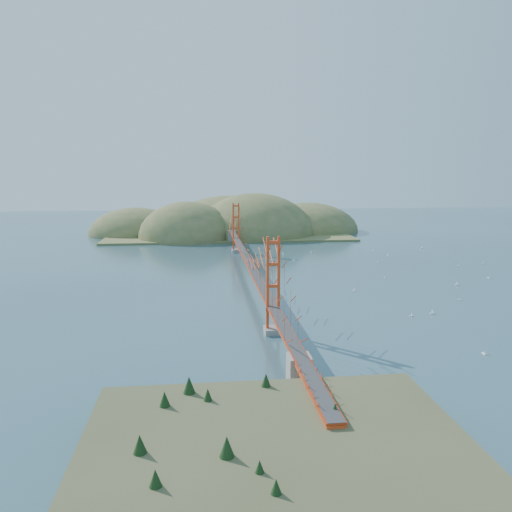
{
  "coord_description": "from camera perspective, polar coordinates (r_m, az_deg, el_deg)",
  "views": [
    {
      "loc": [
        -8.41,
        -86.65,
        19.28
      ],
      "look_at": [
        1.37,
        0.0,
        4.21
      ],
      "focal_mm": 35.0,
      "sensor_mm": 36.0,
      "label": 1
    }
  ],
  "objects": [
    {
      "name": "sailboat_15",
      "position": [
        123.59,
        13.24,
        0.64
      ],
      "size": [
        0.48,
        0.57,
        0.67
      ],
      "color": "white",
      "rests_on": "ground"
    },
    {
      "name": "far_headlands",
      "position": [
        156.72,
        -2.51,
        2.73
      ],
      "size": [
        84.0,
        58.0,
        25.0
      ],
      "color": "olive",
      "rests_on": "ground"
    },
    {
      "name": "sailboat_10",
      "position": [
        59.06,
        24.62,
        -10.02
      ],
      "size": [
        0.49,
        0.61,
        0.72
      ],
      "color": "white",
      "rests_on": "ground"
    },
    {
      "name": "sailboat_9",
      "position": [
        121.08,
        21.34,
        0.04
      ],
      "size": [
        0.66,
        0.66,
        0.7
      ],
      "color": "white",
      "rests_on": "ground"
    },
    {
      "name": "sailboat_5",
      "position": [
        99.37,
        25.04,
        -2.23
      ],
      "size": [
        0.66,
        0.66,
        0.74
      ],
      "color": "white",
      "rests_on": "ground"
    },
    {
      "name": "sailboat_14",
      "position": [
        82.42,
        11.14,
        -3.8
      ],
      "size": [
        0.56,
        0.62,
        0.71
      ],
      "color": "white",
      "rests_on": "ground"
    },
    {
      "name": "sailboat_7",
      "position": [
        117.07,
        14.83,
        0.07
      ],
      "size": [
        0.59,
        0.52,
        0.66
      ],
      "color": "white",
      "rests_on": "ground"
    },
    {
      "name": "bridge",
      "position": [
        88.1,
        -0.9,
        1.8
      ],
      "size": [
        2.2,
        94.4,
        12.0
      ],
      "color": "gray",
      "rests_on": "ground"
    },
    {
      "name": "sailboat_17",
      "position": [
        130.5,
        18.4,
        0.87
      ],
      "size": [
        0.6,
        0.53,
        0.69
      ],
      "color": "white",
      "rests_on": "ground"
    },
    {
      "name": "sailboat_4",
      "position": [
        109.43,
        22.09,
        -1.0
      ],
      "size": [
        0.59,
        0.59,
        0.62
      ],
      "color": "white",
      "rests_on": "ground"
    },
    {
      "name": "sailboat_16",
      "position": [
        107.91,
        4.35,
        -0.44
      ],
      "size": [
        0.63,
        0.63,
        0.66
      ],
      "color": "white",
      "rests_on": "ground"
    },
    {
      "name": "approach_viaduct",
      "position": [
        39.47,
        6.73,
        -15.35
      ],
      "size": [
        1.4,
        12.0,
        3.38
      ],
      "color": "#AF3213",
      "rests_on": "ground"
    },
    {
      "name": "sailboat_11",
      "position": [
        113.87,
        24.53,
        -0.76
      ],
      "size": [
        0.66,
        0.64,
        0.74
      ],
      "color": "white",
      "rests_on": "ground"
    },
    {
      "name": "sailboat_extra_1",
      "position": [
        72.17,
        19.48,
        -6.14
      ],
      "size": [
        0.64,
        0.56,
        0.73
      ],
      "color": "white",
      "rests_on": "ground"
    },
    {
      "name": "ground",
      "position": [
        89.17,
        -0.87,
        -2.68
      ],
      "size": [
        320.0,
        320.0,
        0.0
      ],
      "primitive_type": "plane",
      "color": "#315262",
      "rests_on": "ground"
    },
    {
      "name": "sailboat_extra_0",
      "position": [
        70.07,
        17.35,
        -6.51
      ],
      "size": [
        0.51,
        0.43,
        0.6
      ],
      "color": "white",
      "rests_on": "ground"
    },
    {
      "name": "sailboat_0",
      "position": [
        93.65,
        14.51,
        -2.31
      ],
      "size": [
        0.42,
        0.52,
        0.6
      ],
      "color": "white",
      "rests_on": "ground"
    },
    {
      "name": "sailboat_3",
      "position": [
        115.47,
        3.1,
        0.25
      ],
      "size": [
        0.65,
        0.65,
        0.7
      ],
      "color": "white",
      "rests_on": "ground"
    },
    {
      "name": "sailboat_2",
      "position": [
        91.31,
        21.99,
        -3.01
      ],
      "size": [
        0.62,
        0.54,
        0.7
      ],
      "color": "white",
      "rests_on": "ground"
    },
    {
      "name": "sailboat_12",
      "position": [
        118.32,
        6.33,
        0.44
      ],
      "size": [
        0.59,
        0.5,
        0.68
      ],
      "color": "white",
      "rests_on": "ground"
    },
    {
      "name": "sailboat_6",
      "position": [
        81.24,
        22.26,
        -4.56
      ],
      "size": [
        0.64,
        0.64,
        0.67
      ],
      "color": "white",
      "rests_on": "ground"
    },
    {
      "name": "fort",
      "position": [
        43.97,
        5.95,
        -15.3
      ],
      "size": [
        3.7,
        2.3,
        1.75
      ],
      "color": "maroon",
      "rests_on": "ground"
    },
    {
      "name": "near_bluff",
      "position": [
        32.98,
        2.46,
        -22.91
      ],
      "size": [
        24.0,
        20.5,
        4.25
      ],
      "color": "#414B2A",
      "rests_on": "ground"
    },
    {
      "name": "sailboat_1",
      "position": [
        108.93,
        13.79,
        -0.59
      ],
      "size": [
        0.69,
        0.69,
        0.73
      ],
      "color": "white",
      "rests_on": "ground"
    },
    {
      "name": "promontory",
      "position": [
        43.51,
        5.61,
        -16.37
      ],
      "size": [
        9.0,
        6.0,
        0.24
      ],
      "primitive_type": "cube",
      "color": "#59544C",
      "rests_on": "ground"
    }
  ]
}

